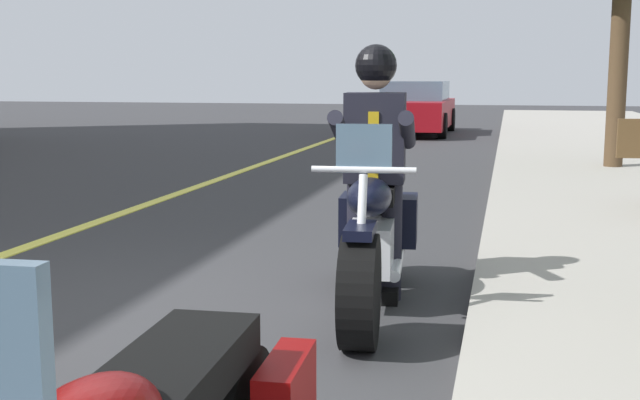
% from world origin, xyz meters
% --- Properties ---
extents(ground_plane, '(80.00, 80.00, 0.00)m').
position_xyz_m(ground_plane, '(0.00, 0.00, 0.00)').
color(ground_plane, '#333335').
extents(motorcycle_main, '(2.22, 0.71, 1.26)m').
position_xyz_m(motorcycle_main, '(-0.72, 1.34, 0.45)').
color(motorcycle_main, black).
rests_on(motorcycle_main, ground_plane).
extents(rider_main, '(0.65, 0.59, 1.74)m').
position_xyz_m(rider_main, '(-0.91, 1.33, 1.04)').
color(rider_main, black).
rests_on(rider_main, ground_plane).
extents(car_silver, '(4.60, 1.92, 1.40)m').
position_xyz_m(car_silver, '(-17.21, -0.25, 0.69)').
color(car_silver, maroon).
rests_on(car_silver, ground_plane).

